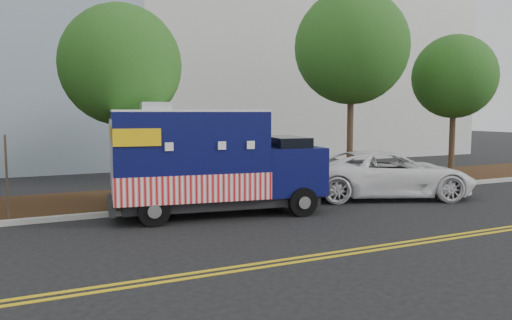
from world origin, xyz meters
name	(u,v)px	position (x,y,z in m)	size (l,w,h in m)	color
ground	(179,221)	(0.00, 0.00, 0.00)	(120.00, 120.00, 0.00)	black
curb	(165,209)	(0.00, 1.40, 0.07)	(120.00, 0.18, 0.15)	#9E9E99
mulch_strip	(149,198)	(0.00, 3.50, 0.07)	(120.00, 4.00, 0.15)	black
centerline_near	(245,265)	(0.00, -4.45, 0.01)	(120.00, 0.10, 0.01)	gold
centerline_far	(251,269)	(0.00, -4.70, 0.01)	(120.00, 0.10, 0.01)	gold
tree_b	(121,65)	(-0.96, 2.71, 4.43)	(3.73, 3.73, 6.30)	#38281C
tree_c	(352,47)	(8.42, 3.67, 5.58)	(4.61, 4.61, 7.90)	#38281C
tree_d	(454,77)	(13.90, 3.43, 4.55)	(3.74, 3.74, 6.43)	#38281C
sign_post	(7,180)	(-4.23, 1.55, 1.20)	(0.06, 0.06, 2.40)	#473828
food_truck	(207,164)	(1.00, 0.43, 1.48)	(6.46, 3.15, 3.27)	black
white_car	(388,174)	(7.75, 0.52, 0.83)	(2.74, 5.94, 1.65)	white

